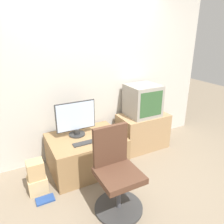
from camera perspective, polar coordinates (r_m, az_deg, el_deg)
name	(u,v)px	position (r m, az deg, el deg)	size (l,w,h in m)	color
ground_plane	(130,198)	(2.91, 4.76, -21.52)	(12.00, 12.00, 0.00)	#7F705B
wall_back	(86,75)	(3.40, -6.69, 9.58)	(4.40, 0.05, 2.60)	beige
desk	(86,153)	(3.28, -6.77, -10.48)	(1.03, 0.79, 0.52)	#937047
side_stand	(143,131)	(3.83, 8.01, -4.94)	(0.83, 0.49, 0.60)	#A37F56
main_monitor	(76,119)	(3.13, -9.40, -1.84)	(0.58, 0.24, 0.50)	#2D2D2D
keyboard	(86,143)	(2.99, -6.76, -7.96)	(0.36, 0.10, 0.01)	#2D2D2D
mouse	(104,138)	(3.07, -2.09, -6.91)	(0.06, 0.03, 0.03)	silver
crt_tv	(143,100)	(3.62, 8.03, 3.04)	(0.51, 0.47, 0.52)	gray
office_chair	(116,176)	(2.55, 1.16, -16.44)	(0.56, 0.56, 0.98)	#333333
cardboard_box_lower	(38,184)	(3.08, -18.85, -17.41)	(0.23, 0.21, 0.21)	#D1B27F
cardboard_box_upper	(35,170)	(2.96, -19.36, -14.02)	(0.20, 0.18, 0.23)	tan
book	(45,200)	(2.98, -17.05, -21.04)	(0.22, 0.13, 0.02)	navy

